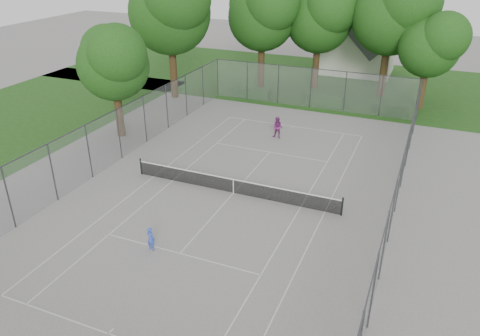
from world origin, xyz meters
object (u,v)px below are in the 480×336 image
at_px(girl_player, 151,239).
at_px(woman_player, 278,128).
at_px(tennis_net, 233,185).
at_px(house, 358,36).

relative_size(girl_player, woman_player, 0.76).
bearing_deg(woman_player, girl_player, -89.73).
height_order(tennis_net, house, house).
relative_size(tennis_net, house, 1.32).
xyz_separation_m(tennis_net, girl_player, (-1.42, -6.64, 0.11)).
relative_size(tennis_net, girl_player, 10.33).
distance_m(girl_player, woman_player, 15.78).
bearing_deg(woman_player, tennis_net, -83.63).
distance_m(tennis_net, woman_player, 9.12).
height_order(tennis_net, girl_player, girl_player).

